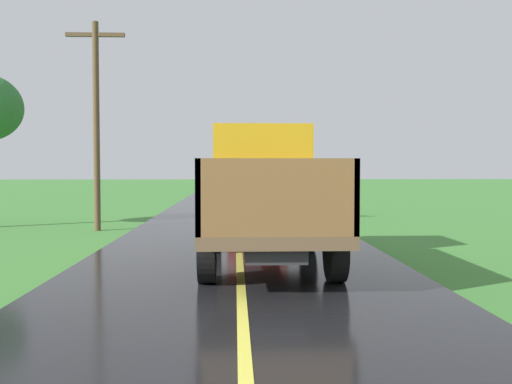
% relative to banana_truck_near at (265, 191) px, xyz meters
% --- Properties ---
extents(banana_truck_near, '(2.38, 5.82, 2.80)m').
position_rel_banana_truck_near_xyz_m(banana_truck_near, '(0.00, 0.00, 0.00)').
color(banana_truck_near, '#2D2D30').
rests_on(banana_truck_near, road_surface).
extents(banana_truck_far, '(2.38, 5.81, 2.80)m').
position_rel_banana_truck_near_xyz_m(banana_truck_far, '(0.23, 13.24, 0.01)').
color(banana_truck_far, '#2D2D30').
rests_on(banana_truck_far, road_surface).
extents(utility_pole_roadside, '(1.80, 0.20, 6.44)m').
position_rel_banana_truck_near_xyz_m(utility_pole_roadside, '(-4.89, 6.07, 2.01)').
color(utility_pole_roadside, brown).
rests_on(utility_pole_roadside, ground).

